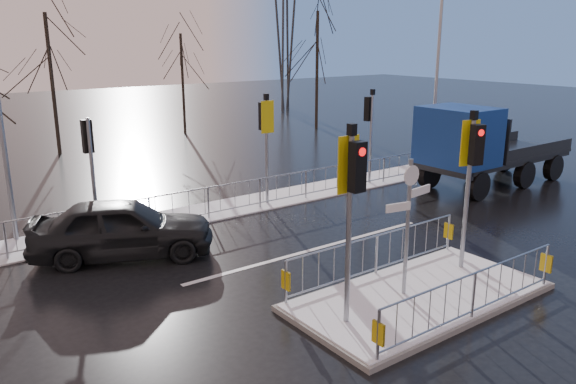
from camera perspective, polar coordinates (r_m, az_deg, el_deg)
ground at (r=13.17m, az=13.17°, el=-10.54°), size 120.00×120.00×0.00m
snow_verge at (r=19.43m, az=-6.28°, el=-1.66°), size 30.00×2.00×0.04m
lane_markings at (r=12.98m, az=14.30°, el=-10.99°), size 8.00×11.38×0.01m
traffic_island at (r=13.01m, az=13.20°, el=-8.98°), size 6.00×3.04×4.15m
far_kerb_fixtures at (r=18.88m, az=-4.83°, el=1.03°), size 18.00×0.65×3.83m
car_far_lane at (r=15.54m, az=-16.46°, el=-3.52°), size 5.09×3.68×1.61m
flatbed_truck at (r=22.61m, az=18.33°, el=4.52°), size 7.03×2.59×3.25m
tree_far_a at (r=30.44m, az=-23.08°, el=12.54°), size 3.75×3.75×7.08m
tree_far_b at (r=35.06m, az=-10.73°, el=12.62°), size 3.25×3.25×6.14m
tree_far_c at (r=36.80m, az=2.99°, el=14.47°), size 4.00×4.00×7.55m
street_lamp_right at (r=25.50m, az=15.03°, el=11.94°), size 1.25×0.18×8.00m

